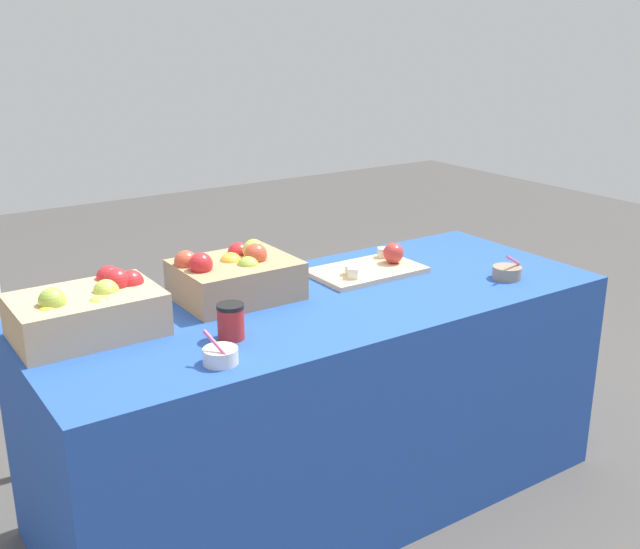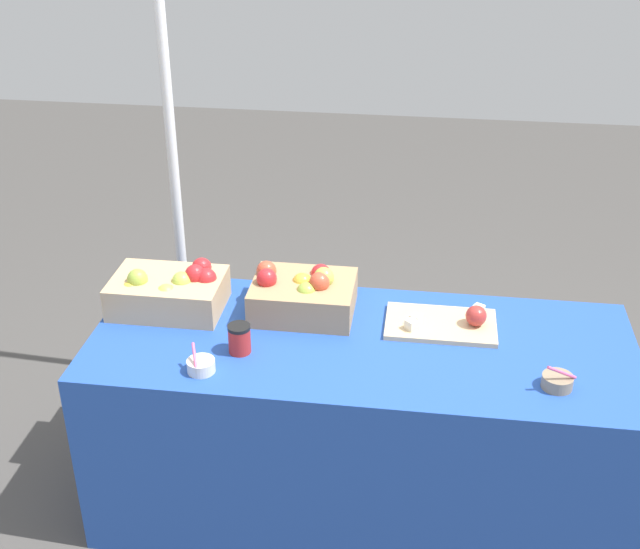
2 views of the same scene
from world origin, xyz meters
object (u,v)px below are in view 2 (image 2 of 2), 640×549
sample_bowl_near (557,381)px  apple_crate_middle (303,294)px  sample_bowl_mid (201,366)px  apple_crate_left (169,291)px  cutting_board_front (447,322)px  coffee_cup (239,339)px  tent_pole (173,159)px

sample_bowl_near → apple_crate_middle: bearing=157.8°
sample_bowl_near → sample_bowl_mid: size_ratio=1.13×
apple_crate_left → sample_bowl_mid: size_ratio=4.34×
sample_bowl_near → sample_bowl_mid: (-1.15, -0.07, -0.00)m
apple_crate_middle → sample_bowl_mid: apple_crate_middle is taller
cutting_board_front → sample_bowl_near: sample_bowl_near is taller
apple_crate_middle → coffee_cup: size_ratio=3.60×
apple_crate_left → sample_bowl_mid: (0.22, -0.38, -0.05)m
cutting_board_front → coffee_cup: (-0.70, -0.26, 0.03)m
apple_crate_middle → coffee_cup: apple_crate_middle is taller
sample_bowl_mid → coffee_cup: (0.10, 0.13, 0.03)m
tent_pole → apple_crate_left: bearing=-76.6°
coffee_cup → tent_pole: size_ratio=0.05×
cutting_board_front → tent_pole: 1.34m
apple_crate_middle → sample_bowl_near: 0.95m
apple_crate_left → sample_bowl_near: size_ratio=3.85×
sample_bowl_near → tent_pole: bearing=149.0°
sample_bowl_mid → apple_crate_middle: bearing=57.5°
cutting_board_front → apple_crate_middle: bearing=175.9°
sample_bowl_mid → apple_crate_left: bearing=119.8°
apple_crate_middle → tent_pole: size_ratio=0.17×
cutting_board_front → sample_bowl_mid: size_ratio=4.20×
apple_crate_middle → sample_bowl_mid: (-0.27, -0.43, -0.05)m
apple_crate_left → tent_pole: bearing=103.4°
apple_crate_middle → sample_bowl_near: size_ratio=3.51×
sample_bowl_near → sample_bowl_mid: 1.15m
cutting_board_front → sample_bowl_near: bearing=-42.5°
apple_crate_left → tent_pole: size_ratio=0.18×
apple_crate_middle → tent_pole: (-0.63, 0.55, 0.29)m
sample_bowl_near → tent_pole: 1.79m
sample_bowl_mid → coffee_cup: size_ratio=0.91×
cutting_board_front → sample_bowl_near: size_ratio=3.73×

